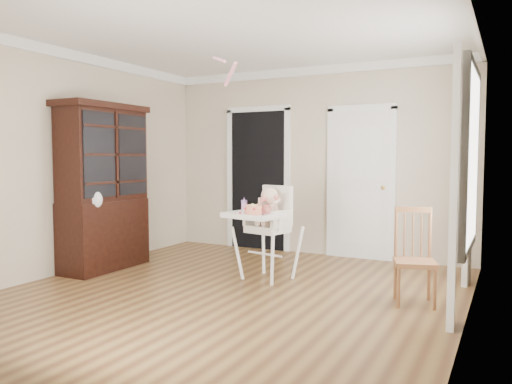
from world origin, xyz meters
The scene contains 16 objects.
floor centered at (0.00, 0.00, 0.00)m, with size 5.00×5.00×0.00m, color #55351D.
ceiling centered at (0.00, 0.00, 2.70)m, with size 5.00×5.00×0.00m, color white.
wall_back centered at (0.00, 2.50, 1.35)m, with size 4.50×4.50×0.00m, color beige.
wall_left centered at (-2.25, 0.00, 1.35)m, with size 5.00×5.00×0.00m, color beige.
wall_right centered at (2.25, 0.00, 1.35)m, with size 5.00×5.00×0.00m, color beige.
crown_molding centered at (0.00, 0.00, 2.64)m, with size 4.50×5.00×0.12m, color white, non-canonical shape.
doorway centered at (-0.90, 2.48, 1.11)m, with size 1.06×0.05×2.22m.
closet_door centered at (0.70, 2.48, 1.02)m, with size 0.96×0.09×2.13m.
window_right centered at (2.18, 0.80, 1.29)m, with size 0.13×1.84×2.30m.
high_chair centered at (0.08, 0.81, 0.68)m, with size 0.78×0.90×1.10m.
baby centered at (0.08, 0.83, 0.83)m, with size 0.30×0.27×0.47m.
cake centered at (0.02, 0.57, 0.82)m, with size 0.25×0.25×0.12m.
sippy_cup centered at (-0.22, 0.79, 0.84)m, with size 0.07×0.07×0.18m.
china_cabinet centered at (-1.99, 0.35, 1.04)m, with size 0.55×1.23×2.07m.
dining_chair centered at (1.76, 0.58, 0.43)m, with size 0.47×0.47×0.92m.
streamer centered at (-0.16, 0.15, 2.42)m, with size 0.03×0.50×0.02m, color pink, non-canonical shape.
Camera 1 is at (2.57, -4.32, 1.41)m, focal length 35.00 mm.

